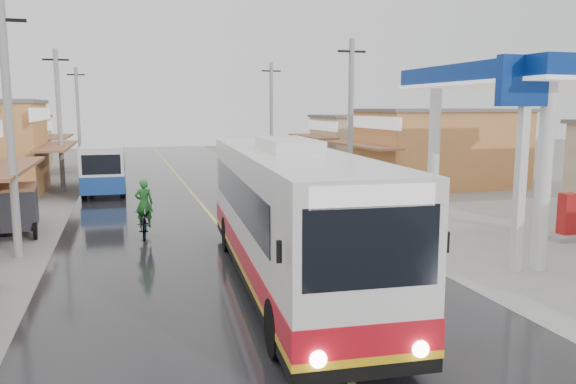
% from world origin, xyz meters
% --- Properties ---
extents(ground, '(120.00, 120.00, 0.00)m').
position_xyz_m(ground, '(0.00, 0.00, 0.00)').
color(ground, slate).
rests_on(ground, ground).
extents(road, '(12.00, 90.00, 0.02)m').
position_xyz_m(road, '(0.00, 15.00, 0.01)').
color(road, black).
rests_on(road, ground).
extents(centre_line, '(0.15, 90.00, 0.01)m').
position_xyz_m(centre_line, '(0.00, 15.00, 0.02)').
color(centre_line, '#D8CC4C').
rests_on(centre_line, road).
extents(shopfronts_right, '(11.00, 44.00, 4.80)m').
position_xyz_m(shopfronts_right, '(15.00, 12.00, 0.00)').
color(shopfronts_right, beige).
rests_on(shopfronts_right, ground).
extents(utility_poles_left, '(1.60, 50.00, 8.00)m').
position_xyz_m(utility_poles_left, '(-7.00, 16.00, 0.00)').
color(utility_poles_left, gray).
rests_on(utility_poles_left, ground).
extents(utility_poles_right, '(1.60, 36.00, 8.00)m').
position_xyz_m(utility_poles_right, '(7.00, 15.00, 0.00)').
color(utility_poles_right, gray).
rests_on(utility_poles_right, ground).
extents(coach_bus, '(3.65, 12.77, 3.94)m').
position_xyz_m(coach_bus, '(0.52, 3.88, 1.90)').
color(coach_bus, silver).
rests_on(coach_bus, road).
extents(second_bus, '(2.29, 8.22, 2.72)m').
position_xyz_m(second_bus, '(-4.66, 23.30, 1.47)').
color(second_bus, silver).
rests_on(second_bus, road).
extents(cyclist, '(0.82, 2.07, 2.19)m').
position_xyz_m(cyclist, '(-2.97, 10.72, 0.72)').
color(cyclist, black).
rests_on(cyclist, ground).
extents(tricycle_near, '(1.81, 2.47, 1.89)m').
position_xyz_m(tricycle_near, '(-7.59, 12.37, 1.08)').
color(tricycle_near, '#26262D').
rests_on(tricycle_near, ground).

